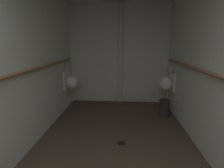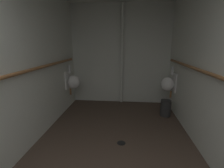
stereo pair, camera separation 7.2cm
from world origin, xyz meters
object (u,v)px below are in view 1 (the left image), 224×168
(standpipe_back_wall, at_px, (120,55))
(floor_drain, at_px, (122,143))
(urinal_right_mid, at_px, (167,83))
(waste_bin, at_px, (164,107))
(urinal_left_mid, at_px, (71,82))

(standpipe_back_wall, relative_size, floor_drain, 18.41)
(floor_drain, bearing_deg, urinal_right_mid, 54.20)
(standpipe_back_wall, xyz_separation_m, waste_bin, (1.04, -0.77, -1.13))
(urinal_left_mid, distance_m, standpipe_back_wall, 1.44)
(urinal_right_mid, distance_m, waste_bin, 0.59)
(urinal_left_mid, relative_size, floor_drain, 5.39)
(urinal_right_mid, xyz_separation_m, waste_bin, (-0.09, -0.29, -0.50))
(waste_bin, bearing_deg, urinal_right_mid, 72.99)
(urinal_right_mid, distance_m, floor_drain, 1.93)
(floor_drain, bearing_deg, waste_bin, 50.57)
(urinal_left_mid, height_order, standpipe_back_wall, standpipe_back_wall)
(standpipe_back_wall, bearing_deg, urinal_right_mid, -23.41)
(standpipe_back_wall, height_order, floor_drain, standpipe_back_wall)
(standpipe_back_wall, distance_m, floor_drain, 2.35)
(urinal_left_mid, height_order, waste_bin, urinal_left_mid)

